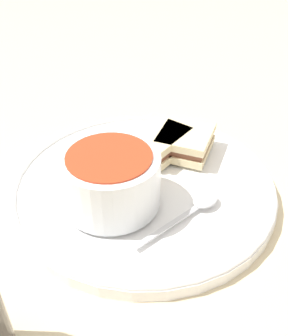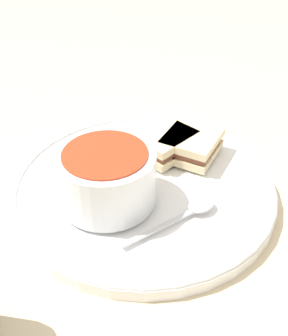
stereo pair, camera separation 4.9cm
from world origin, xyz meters
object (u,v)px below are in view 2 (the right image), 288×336
Objects in this scene: sandwich_half_far at (163,142)px; spoon at (194,209)px; sandwich_half_near at (192,144)px; soup_bowl at (106,176)px.

spoon is at bearing -42.00° from sandwich_half_far.
spoon is at bearing -60.05° from sandwich_half_near.
soup_bowl is 0.15m from sandwich_half_near.
sandwich_half_far is at bearing 89.03° from soup_bowl.
sandwich_half_near is 0.04m from sandwich_half_far.
sandwich_half_near reaches higher than spoon.
spoon is 0.12m from sandwich_half_near.
spoon is 1.38× the size of sandwich_half_far.
sandwich_half_near is 0.94× the size of sandwich_half_far.
sandwich_half_far is at bearing 70.41° from spoon.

